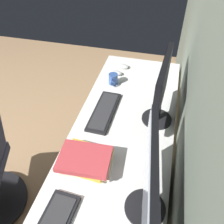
{
  "coord_description": "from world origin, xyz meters",
  "views": [
    {
      "loc": [
        0.84,
        1.9,
        1.88
      ],
      "look_at": [
        -0.15,
        1.65,
        0.95
      ],
      "focal_mm": 39.16,
      "sensor_mm": 36.0,
      "label": 1
    }
  ],
  "objects_px": {
    "drawer_pedestal": "(116,201)",
    "monitor_secondary": "(149,180)",
    "keyboard_main": "(104,111)",
    "book_stack_near": "(86,160)",
    "coffee_mug": "(113,79)",
    "mouse_main": "(116,73)",
    "monitor_primary": "(161,89)",
    "mouse_spare": "(123,66)"
  },
  "relations": [
    {
      "from": "mouse_main",
      "to": "book_stack_near",
      "type": "distance_m",
      "value": 0.93
    },
    {
      "from": "mouse_spare",
      "to": "book_stack_near",
      "type": "height_order",
      "value": "book_stack_near"
    },
    {
      "from": "mouse_main",
      "to": "mouse_spare",
      "type": "relative_size",
      "value": 1.0
    },
    {
      "from": "keyboard_main",
      "to": "mouse_main",
      "type": "height_order",
      "value": "mouse_main"
    },
    {
      "from": "mouse_main",
      "to": "mouse_spare",
      "type": "xyz_separation_m",
      "value": [
        -0.11,
        0.03,
        0.0
      ]
    },
    {
      "from": "drawer_pedestal",
      "to": "coffee_mug",
      "type": "xyz_separation_m",
      "value": [
        -0.76,
        -0.21,
        0.43
      ]
    },
    {
      "from": "mouse_main",
      "to": "book_stack_near",
      "type": "relative_size",
      "value": 0.34
    },
    {
      "from": "monitor_primary",
      "to": "mouse_main",
      "type": "relative_size",
      "value": 4.61
    },
    {
      "from": "coffee_mug",
      "to": "mouse_main",
      "type": "bearing_deg",
      "value": -176.45
    },
    {
      "from": "drawer_pedestal",
      "to": "book_stack_near",
      "type": "relative_size",
      "value": 2.3
    },
    {
      "from": "drawer_pedestal",
      "to": "mouse_main",
      "type": "height_order",
      "value": "mouse_main"
    },
    {
      "from": "keyboard_main",
      "to": "book_stack_near",
      "type": "xyz_separation_m",
      "value": [
        0.45,
        0.02,
        0.04
      ]
    },
    {
      "from": "drawer_pedestal",
      "to": "mouse_main",
      "type": "distance_m",
      "value": 1.01
    },
    {
      "from": "drawer_pedestal",
      "to": "mouse_spare",
      "type": "distance_m",
      "value": 1.1
    },
    {
      "from": "drawer_pedestal",
      "to": "monitor_secondary",
      "type": "xyz_separation_m",
      "value": [
        0.2,
        0.19,
        0.63
      ]
    },
    {
      "from": "monitor_primary",
      "to": "coffee_mug",
      "type": "distance_m",
      "value": 0.55
    },
    {
      "from": "keyboard_main",
      "to": "coffee_mug",
      "type": "relative_size",
      "value": 3.78
    },
    {
      "from": "drawer_pedestal",
      "to": "book_stack_near",
      "type": "distance_m",
      "value": 0.46
    },
    {
      "from": "mouse_main",
      "to": "coffee_mug",
      "type": "height_order",
      "value": "coffee_mug"
    },
    {
      "from": "monitor_secondary",
      "to": "keyboard_main",
      "type": "height_order",
      "value": "monitor_secondary"
    },
    {
      "from": "monitor_primary",
      "to": "mouse_main",
      "type": "xyz_separation_m",
      "value": [
        -0.46,
        -0.39,
        -0.24
      ]
    },
    {
      "from": "keyboard_main",
      "to": "book_stack_near",
      "type": "height_order",
      "value": "book_stack_near"
    },
    {
      "from": "drawer_pedestal",
      "to": "monitor_primary",
      "type": "relative_size",
      "value": 1.45
    },
    {
      "from": "monitor_secondary",
      "to": "book_stack_near",
      "type": "relative_size",
      "value": 1.89
    },
    {
      "from": "monitor_secondary",
      "to": "mouse_main",
      "type": "height_order",
      "value": "monitor_secondary"
    },
    {
      "from": "mouse_main",
      "to": "book_stack_near",
      "type": "bearing_deg",
      "value": 2.93
    },
    {
      "from": "monitor_primary",
      "to": "coffee_mug",
      "type": "relative_size",
      "value": 4.28
    },
    {
      "from": "mouse_main",
      "to": "mouse_spare",
      "type": "distance_m",
      "value": 0.12
    },
    {
      "from": "keyboard_main",
      "to": "drawer_pedestal",
      "type": "bearing_deg",
      "value": 24.09
    },
    {
      "from": "keyboard_main",
      "to": "mouse_main",
      "type": "bearing_deg",
      "value": -176.62
    },
    {
      "from": "monitor_secondary",
      "to": "keyboard_main",
      "type": "distance_m",
      "value": 0.76
    },
    {
      "from": "coffee_mug",
      "to": "keyboard_main",
      "type": "bearing_deg",
      "value": 3.31
    },
    {
      "from": "keyboard_main",
      "to": "mouse_spare",
      "type": "relative_size",
      "value": 4.07
    },
    {
      "from": "monitor_primary",
      "to": "mouse_main",
      "type": "distance_m",
      "value": 0.65
    },
    {
      "from": "monitor_primary",
      "to": "mouse_main",
      "type": "bearing_deg",
      "value": -139.99
    },
    {
      "from": "keyboard_main",
      "to": "mouse_spare",
      "type": "xyz_separation_m",
      "value": [
        -0.59,
        0.0,
        0.01
      ]
    },
    {
      "from": "drawer_pedestal",
      "to": "book_stack_near",
      "type": "height_order",
      "value": "book_stack_near"
    },
    {
      "from": "mouse_spare",
      "to": "coffee_mug",
      "type": "height_order",
      "value": "coffee_mug"
    },
    {
      "from": "drawer_pedestal",
      "to": "keyboard_main",
      "type": "distance_m",
      "value": 0.61
    },
    {
      "from": "drawer_pedestal",
      "to": "coffee_mug",
      "type": "bearing_deg",
      "value": -164.8
    },
    {
      "from": "keyboard_main",
      "to": "book_stack_near",
      "type": "bearing_deg",
      "value": 2.45
    },
    {
      "from": "monitor_secondary",
      "to": "book_stack_near",
      "type": "distance_m",
      "value": 0.44
    }
  ]
}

